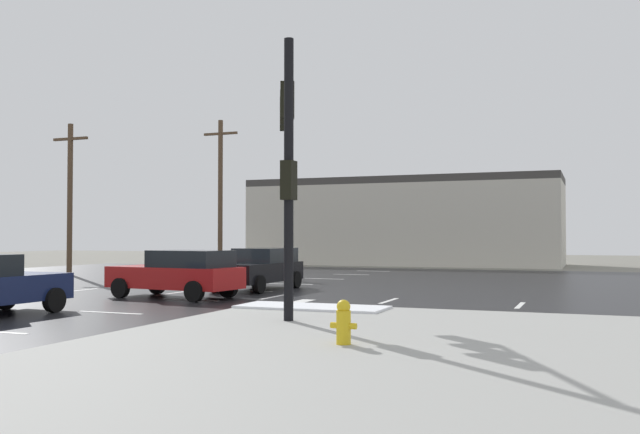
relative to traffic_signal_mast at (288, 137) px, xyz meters
name	(u,v)px	position (x,y,z in m)	size (l,w,h in m)	color
ground_plane	(221,296)	(-4.94, 5.48, -4.55)	(120.00, 120.00, 0.00)	slate
road_asphalt	(221,295)	(-4.94, 5.48, -4.54)	(44.00, 44.00, 0.02)	black
sidewalk_corner	(592,395)	(7.06, -6.52, -4.48)	(18.00, 18.00, 0.14)	#9E9E99
snow_strip_curbside	(312,307)	(0.06, 1.48, -4.38)	(4.00, 1.60, 0.06)	white
lane_markings	(233,300)	(-3.73, 4.10, -4.53)	(36.15, 36.15, 0.01)	silver
traffic_signal_mast	(288,137)	(0.00, 0.00, 0.00)	(2.14, 4.39, 6.47)	black
fire_hydrant	(344,322)	(2.94, -4.17, -4.01)	(0.48, 0.26, 0.79)	gold
strip_building_background	(405,222)	(-5.76, 34.21, -1.45)	(22.00, 8.00, 6.20)	beige
sedan_black	(259,268)	(-4.82, 8.23, -3.70)	(2.14, 4.59, 1.58)	black
sedan_red	(179,273)	(-5.70, 3.99, -3.70)	(4.68, 2.44, 1.58)	#B21919
utility_pole_far	(70,195)	(-18.86, 13.98, -0.32)	(2.20, 0.28, 8.06)	brown
utility_pole_distant	(220,192)	(-13.51, 20.64, 0.14)	(2.20, 0.28, 8.95)	brown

